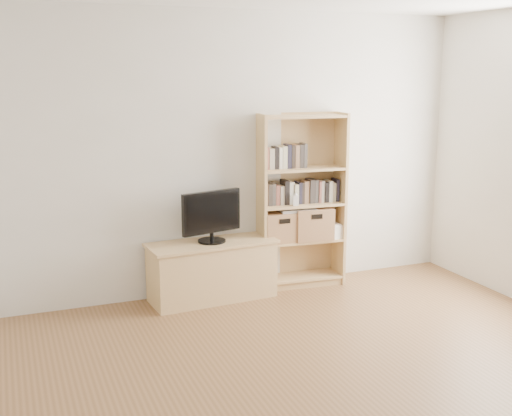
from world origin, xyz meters
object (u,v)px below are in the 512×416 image
bookshelf (301,201)px  laptop (297,209)px  basket_right (311,223)px  basket_left (279,226)px  tv_stand (212,272)px  baby_monitor (296,200)px  television (211,217)px

bookshelf → laptop: size_ratio=4.87×
bookshelf → basket_right: (0.10, -0.01, -0.22)m
bookshelf → basket_left: 0.32m
bookshelf → laptop: 0.09m
tv_stand → bookshelf: bearing=-0.6°
tv_stand → baby_monitor: (0.82, -0.02, 0.61)m
tv_stand → laptop: (0.88, 0.06, 0.50)m
tv_stand → television: size_ratio=1.92×
tv_stand → laptop: size_ratio=3.29×
baby_monitor → basket_left: (-0.12, 0.10, -0.26)m
bookshelf → basket_left: (-0.22, 0.01, -0.23)m
bookshelf → television: (-0.92, -0.06, -0.06)m
bookshelf → baby_monitor: bookshelf is taller
television → basket_left: television is taller
television → bookshelf: bearing=-10.5°
television → laptop: television is taller
basket_left → basket_right: (0.32, -0.02, 0.01)m
tv_stand → basket_left: (0.70, 0.08, 0.35)m
basket_left → laptop: size_ratio=1.00×
bookshelf → basket_right: size_ratio=4.48×
basket_left → laptop: 0.24m
bookshelf → laptop: (-0.05, -0.01, -0.08)m
basket_left → tv_stand: bearing=-171.4°
bookshelf → television: size_ratio=2.85×
laptop → bookshelf: bearing=15.1°
basket_right → laptop: (-0.15, 0.01, 0.14)m
baby_monitor → basket_left: size_ratio=0.28×
bookshelf → baby_monitor: 0.13m
laptop → basket_right: bearing=5.8°
laptop → basket_left: bearing=-177.2°
baby_monitor → basket_left: 0.30m
television → basket_right: television is taller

